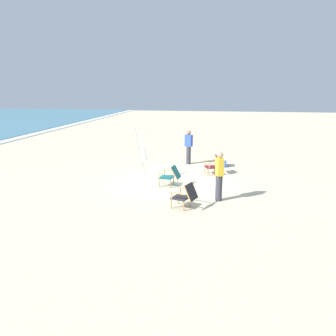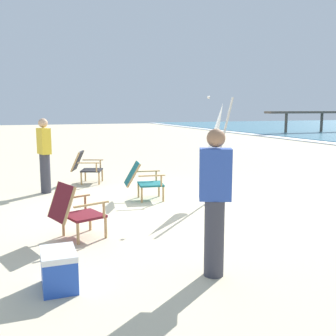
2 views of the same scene
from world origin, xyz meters
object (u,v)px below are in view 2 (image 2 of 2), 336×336
at_px(beach_chair_front_right, 74,210).
at_px(beach_chair_back_right, 142,179).
at_px(umbrella_furled_white, 216,134).
at_px(cooler_box, 59,269).
at_px(person_near_chairs, 215,202).
at_px(person_by_waterline, 45,155).
at_px(beach_chair_mid_center, 85,166).

bearing_deg(beach_chair_front_right, beach_chair_back_right, 141.49).
bearing_deg(umbrella_furled_white, cooler_box, -49.06).
xyz_separation_m(person_near_chairs, person_by_waterline, (-5.15, -1.52, 0.00)).
bearing_deg(person_near_chairs, cooler_box, -99.19).
height_order(beach_chair_front_right, beach_chair_mid_center, beach_chair_front_right).
height_order(beach_chair_front_right, cooler_box, beach_chair_front_right).
relative_size(person_by_waterline, cooler_box, 3.33).
relative_size(beach_chair_mid_center, person_by_waterline, 0.54).
distance_m(beach_chair_mid_center, cooler_box, 5.88).
distance_m(person_near_chairs, person_by_waterline, 5.37).
xyz_separation_m(person_by_waterline, cooler_box, (4.88, -0.13, -0.64)).
height_order(umbrella_furled_white, person_near_chairs, umbrella_furled_white).
height_order(person_near_chairs, cooler_box, person_near_chairs).
bearing_deg(person_near_chairs, beach_chair_front_right, -143.75).
xyz_separation_m(beach_chair_front_right, umbrella_furled_white, (-1.26, 2.86, 0.93)).
relative_size(beach_chair_back_right, beach_chair_front_right, 1.00).
height_order(beach_chair_mid_center, cooler_box, beach_chair_mid_center).
bearing_deg(beach_chair_back_right, person_near_chairs, -4.34).
height_order(beach_chair_front_right, umbrella_furled_white, umbrella_furled_white).
bearing_deg(person_near_chairs, person_by_waterline, -163.60).
height_order(person_by_waterline, cooler_box, person_by_waterline).
xyz_separation_m(beach_chair_front_right, cooler_box, (1.51, -0.34, -0.23)).
relative_size(beach_chair_front_right, cooler_box, 1.70).
height_order(beach_chair_mid_center, person_by_waterline, person_by_waterline).
distance_m(beach_chair_back_right, beach_chair_front_right, 2.55).
distance_m(umbrella_furled_white, person_by_waterline, 3.76).
xyz_separation_m(beach_chair_mid_center, cooler_box, (5.77, -1.12, -0.23)).
bearing_deg(person_by_waterline, umbrella_furled_white, 55.49).
bearing_deg(beach_chair_back_right, umbrella_furled_white, 59.93).
relative_size(beach_chair_mid_center, person_near_chairs, 0.54).
distance_m(umbrella_furled_white, cooler_box, 4.39).
relative_size(beach_chair_front_right, umbrella_furled_white, 0.40).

